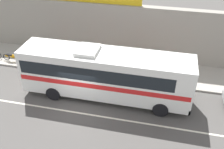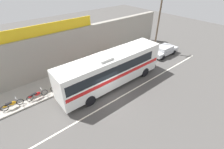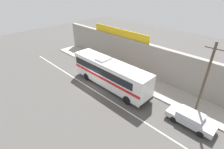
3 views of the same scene
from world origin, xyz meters
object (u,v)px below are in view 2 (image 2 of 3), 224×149
at_px(utility_pole, 158,23).
at_px(pedestrian_near_shop, 104,55).
at_px(parked_car, 164,50).
at_px(motorcycle_red, 37,95).
at_px(intercity_bus, 111,68).
at_px(motorcycle_purple, 59,85).
at_px(motorcycle_orange, 12,104).

relative_size(utility_pole, pedestrian_near_shop, 4.63).
bearing_deg(parked_car, motorcycle_red, 173.72).
height_order(motorcycle_red, pedestrian_near_shop, pedestrian_near_shop).
relative_size(intercity_bus, parked_car, 2.59).
bearing_deg(intercity_bus, utility_pole, 12.87).
distance_m(utility_pole, pedestrian_near_shop, 8.86).
bearing_deg(parked_car, motorcycle_purple, 172.69).
bearing_deg(motorcycle_red, parked_car, -6.28).
height_order(intercity_bus, parked_car, intercity_bus).
bearing_deg(motorcycle_orange, motorcycle_red, -2.77).
bearing_deg(utility_pole, motorcycle_red, 178.97).
height_order(utility_pole, motorcycle_orange, utility_pole).
bearing_deg(utility_pole, parked_car, -84.58).
relative_size(parked_car, pedestrian_near_shop, 2.65).
xyz_separation_m(motorcycle_red, motorcycle_purple, (2.24, 0.03, 0.00)).
relative_size(intercity_bus, pedestrian_near_shop, 6.88).
xyz_separation_m(intercity_bus, utility_pole, (10.30, 2.35, 2.15)).
xyz_separation_m(parked_car, motorcycle_orange, (-19.47, 2.01, -0.17)).
distance_m(intercity_bus, motorcycle_red, 7.56).
bearing_deg(motorcycle_purple, utility_pole, -1.30).
xyz_separation_m(utility_pole, motorcycle_orange, (-19.31, 0.41, -3.65)).
distance_m(motorcycle_purple, pedestrian_near_shop, 7.11).
height_order(parked_car, motorcycle_purple, parked_car).
relative_size(parked_car, motorcycle_purple, 2.35).
bearing_deg(motorcycle_orange, pedestrian_near_shop, 7.73).
relative_size(utility_pole, motorcycle_orange, 4.26).
xyz_separation_m(parked_car, utility_pole, (-0.15, 1.60, 3.48)).
bearing_deg(pedestrian_near_shop, parked_car, -23.26).
bearing_deg(motorcycle_orange, intercity_bus, -17.05).
bearing_deg(intercity_bus, parked_car, 4.11).
xyz_separation_m(motorcycle_red, pedestrian_near_shop, (9.14, 1.63, 0.57)).
height_order(intercity_bus, pedestrian_near_shop, intercity_bus).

